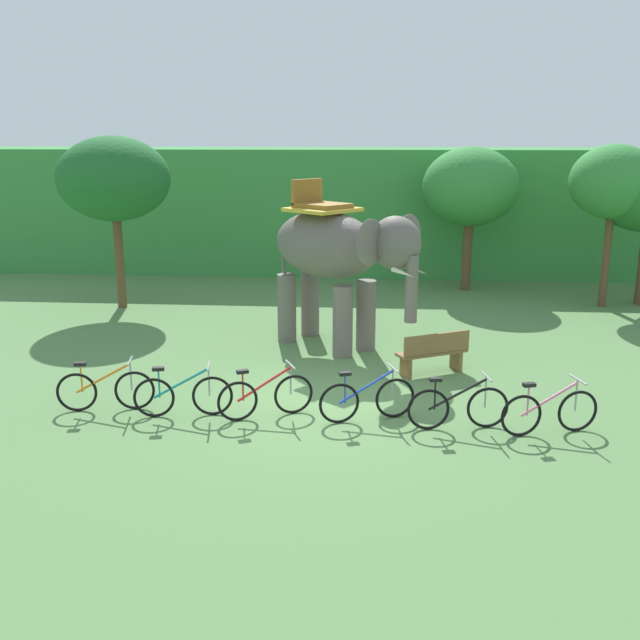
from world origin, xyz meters
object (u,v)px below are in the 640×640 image
at_px(bike_teal, 183,395).
at_px(elephant, 337,253).
at_px(tree_center, 614,182).
at_px(bike_pink, 549,412).
at_px(bike_red, 266,396).
at_px(wooden_bench, 434,352).
at_px(tree_far_right, 470,187).
at_px(tree_right, 114,179).
at_px(bike_blue, 367,399).
at_px(bike_orange, 105,390).
at_px(bike_black, 458,407).

bearing_deg(bike_teal, elephant, 61.14).
xyz_separation_m(tree_center, bike_teal, (-9.72, -9.08, -3.10)).
relative_size(bike_teal, bike_pink, 1.02).
bearing_deg(tree_center, bike_red, -132.62).
bearing_deg(wooden_bench, bike_pink, -60.19).
xyz_separation_m(tree_far_right, bike_pink, (0.04, -11.35, -2.81)).
relative_size(tree_right, bike_blue, 2.91).
bearing_deg(wooden_bench, bike_red, -140.06).
bearing_deg(bike_red, wooden_bench, 39.94).
bearing_deg(bike_pink, elephant, 128.94).
distance_m(tree_far_right, tree_center, 4.14).
height_order(elephant, bike_pink, elephant).
xyz_separation_m(elephant, bike_blue, (0.78, -4.29, -1.82)).
distance_m(bike_teal, wooden_bench, 5.19).
distance_m(tree_center, bike_teal, 13.66).
relative_size(bike_orange, wooden_bench, 1.12).
distance_m(tree_far_right, bike_teal, 12.95).
bearing_deg(tree_far_right, bike_pink, -89.82).
bearing_deg(elephant, tree_center, 32.83).
xyz_separation_m(tree_right, elephant, (6.29, -3.56, -1.37)).
distance_m(elephant, bike_orange, 5.97).
height_order(tree_right, tree_far_right, tree_right).
distance_m(tree_far_right, wooden_bench, 9.02).
relative_size(tree_far_right, elephant, 1.15).
xyz_separation_m(elephant, bike_pink, (3.74, -4.63, -1.82)).
bearing_deg(tree_far_right, wooden_bench, -100.88).
xyz_separation_m(tree_right, wooden_bench, (8.37, -5.29, -3.09)).
xyz_separation_m(tree_center, bike_red, (-8.29, -9.01, -3.10)).
relative_size(tree_center, bike_pink, 2.73).
height_order(tree_right, bike_black, tree_right).
height_order(bike_orange, bike_black, same).
relative_size(bike_red, bike_blue, 0.97).
xyz_separation_m(bike_teal, bike_pink, (6.14, -0.28, 0.00)).
bearing_deg(bike_blue, bike_orange, 178.79).
xyz_separation_m(elephant, bike_red, (-0.97, -4.29, -1.82)).
xyz_separation_m(bike_blue, bike_black, (1.50, -0.24, 0.00)).
distance_m(bike_teal, bike_pink, 6.15).
height_order(tree_right, elephant, tree_right).
bearing_deg(bike_black, tree_far_right, 82.78).
distance_m(tree_far_right, elephant, 7.73).
distance_m(bike_red, bike_blue, 1.75).
xyz_separation_m(tree_right, tree_center, (13.61, 1.17, -0.09)).
xyz_separation_m(tree_right, bike_pink, (10.03, -8.19, -3.19)).
bearing_deg(tree_far_right, bike_blue, -104.90).
distance_m(bike_orange, wooden_bench, 6.41).
distance_m(bike_teal, bike_black, 4.68).
bearing_deg(bike_orange, wooden_bench, 22.57).
bearing_deg(bike_teal, bike_pink, -2.59).
height_order(tree_right, tree_center, tree_right).
distance_m(tree_right, wooden_bench, 10.37).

